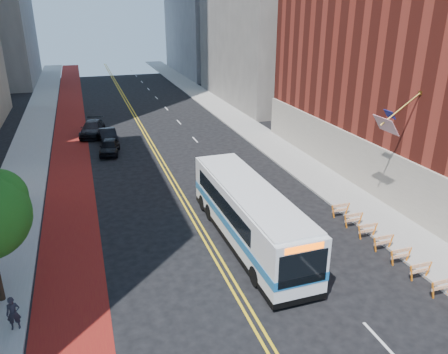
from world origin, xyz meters
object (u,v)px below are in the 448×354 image
object	(u,v)px
car_a	(110,147)
car_c	(92,129)
transit_bus	(248,213)
car_b	(108,137)
pedestrian	(13,313)

from	to	relation	value
car_a	car_c	size ratio (longest dim) A/B	0.78
transit_bus	car_a	distance (m)	21.31
car_a	car_b	size ratio (longest dim) A/B	0.93
transit_bus	pedestrian	bearing A→B (deg)	-162.53
car_b	car_c	distance (m)	3.98
car_c	pedestrian	size ratio (longest dim) A/B	3.42
car_b	car_a	bearing A→B (deg)	-95.06
transit_bus	car_a	bearing A→B (deg)	107.49
transit_bus	pedestrian	distance (m)	13.49
car_b	car_c	bearing A→B (deg)	108.43
car_a	pedestrian	distance (m)	25.17
car_a	pedestrian	size ratio (longest dim) A/B	2.68
car_a	pedestrian	world-z (taller)	pedestrian
transit_bus	car_c	distance (m)	28.56
car_a	car_b	xyz separation A→B (m)	(0.13, 3.48, 0.03)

